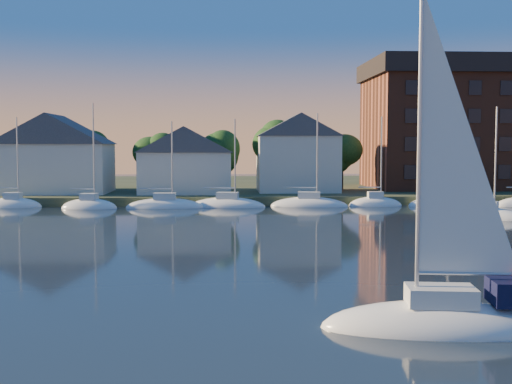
{
  "coord_description": "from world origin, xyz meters",
  "views": [
    {
      "loc": [
        -1.42,
        -22.04,
        6.9
      ],
      "look_at": [
        0.84,
        22.0,
        3.65
      ],
      "focal_mm": 45.0,
      "sensor_mm": 36.0,
      "label": 1
    }
  ],
  "objects": [
    {
      "name": "shoreline_land",
      "position": [
        0.0,
        75.0,
        0.0
      ],
      "size": [
        160.0,
        50.0,
        2.0
      ],
      "primitive_type": "cube",
      "color": "#2C3820",
      "rests_on": "ground"
    },
    {
      "name": "wooden_dock",
      "position": [
        0.0,
        52.0,
        0.0
      ],
      "size": [
        120.0,
        3.0,
        1.0
      ],
      "primitive_type": "cube",
      "color": "brown",
      "rests_on": "ground"
    },
    {
      "name": "hero_sailboat",
      "position": [
        6.79,
        1.02,
        0.58
      ],
      "size": [
        9.19,
        4.0,
        13.9
      ],
      "rotation": [
        0.0,
        0.0,
        3.01
      ],
      "color": "white",
      "rests_on": "ground"
    },
    {
      "name": "drifting_sailboat_right",
      "position": [
        23.16,
        36.41,
        0.1
      ],
      "size": [
        7.38,
        6.02,
        11.5
      ],
      "rotation": [
        0.0,
        0.0,
        -0.58
      ],
      "color": "white",
      "rests_on": "ground"
    },
    {
      "name": "clubhouse_centre",
      "position": [
        -6.0,
        57.0,
        5.13
      ],
      "size": [
        11.55,
        8.4,
        8.08
      ],
      "color": "beige",
      "rests_on": "shoreline_land"
    },
    {
      "name": "clubhouse_west",
      "position": [
        -22.0,
        58.0,
        5.93
      ],
      "size": [
        13.65,
        9.45,
        9.64
      ],
      "color": "beige",
      "rests_on": "shoreline_land"
    },
    {
      "name": "condo_block",
      "position": [
        34.0,
        64.95,
        9.79
      ],
      "size": [
        31.0,
        17.0,
        17.4
      ],
      "color": "brown",
      "rests_on": "shoreline_land"
    },
    {
      "name": "moored_fleet",
      "position": [
        4.0,
        49.0,
        0.1
      ],
      "size": [
        95.5,
        2.4,
        12.05
      ],
      "color": "white",
      "rests_on": "ground"
    },
    {
      "name": "ground",
      "position": [
        0.0,
        0.0,
        0.0
      ],
      "size": [
        260.0,
        260.0,
        0.0
      ],
      "primitive_type": "plane",
      "color": "black",
      "rests_on": "ground"
    },
    {
      "name": "clubhouse_east",
      "position": [
        8.0,
        59.0,
        6.0
      ],
      "size": [
        10.5,
        8.4,
        9.8
      ],
      "color": "beige",
      "rests_on": "shoreline_land"
    },
    {
      "name": "tree_line",
      "position": [
        2.0,
        63.0,
        7.18
      ],
      "size": [
        93.4,
        5.4,
        8.9
      ],
      "color": "#342517",
      "rests_on": "shoreline_land"
    }
  ]
}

